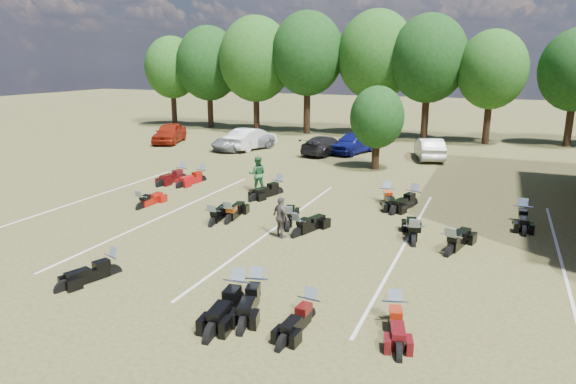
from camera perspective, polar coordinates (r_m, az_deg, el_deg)
The scene contains 30 objects.
ground at distance 16.52m, azimuth 4.07°, elevation -8.22°, with size 160.00×160.00×0.00m, color brown.
car_0 at distance 41.79m, azimuth -13.04°, elevation 6.41°, with size 1.85×4.59×1.56m, color maroon.
car_1 at distance 37.96m, azimuth -4.13°, elevation 5.95°, with size 1.64×4.72×1.55m, color silver.
car_2 at distance 37.70m, azimuth -5.08°, elevation 5.71°, with size 2.23×4.83×1.34m, color gray.
car_3 at distance 35.78m, azimuth 4.15°, elevation 5.21°, with size 1.80×4.43×1.29m, color black.
car_4 at distance 36.43m, azimuth 7.28°, elevation 5.49°, with size 1.79×4.46×1.52m, color #0D115C.
car_5 at distance 35.13m, azimuth 15.43°, elevation 4.67°, with size 1.50×4.29×1.41m, color #AFB0AB.
person_green at distance 25.34m, azimuth -3.41°, elevation 1.99°, with size 0.88×0.68×1.81m, color #266534.
person_grey at distance 18.79m, azimuth -0.78°, elevation -2.82°, with size 0.91×0.38×1.55m, color #59514C.
motorcycle_2 at distance 16.78m, azimuth -18.93°, elevation -8.63°, with size 0.68×2.12×1.18m, color black, non-canonical shape.
motorcycle_3 at distance 14.14m, azimuth -5.63°, elevation -12.33°, with size 0.79×2.47×1.38m, color black, non-canonical shape.
motorcycle_4 at distance 14.35m, azimuth -3.58°, elevation -11.87°, with size 0.73×2.30×1.28m, color black, non-canonical shape.
motorcycle_5 at distance 13.38m, azimuth 2.33°, elevation -13.91°, with size 0.65×2.04×1.14m, color black, non-canonical shape.
motorcycle_6 at distance 13.48m, azimuth 11.69°, elevation -14.01°, with size 0.67×2.11×1.18m, color #4C0A0E, non-canonical shape.
motorcycle_7 at distance 23.55m, azimuth -16.02°, elevation -1.79°, with size 0.66×2.07×1.16m, color maroon, non-canonical shape.
motorcycle_8 at distance 20.86m, azimuth -6.60°, elevation -3.39°, with size 0.72×2.26×1.26m, color black, non-canonical shape.
motorcycle_9 at distance 19.91m, azimuth -0.03°, elevation -4.17°, with size 0.78×2.44×1.36m, color black, non-canonical shape.
motorcycle_10 at distance 20.62m, azimuth -8.36°, elevation -3.66°, with size 0.69×2.17×1.21m, color black, non-canonical shape.
motorcycle_11 at distance 19.16m, azimuth 1.07°, elevation -4.93°, with size 0.73×2.29×1.28m, color black, non-canonical shape.
motorcycle_12 at distance 18.25m, azimuth 17.51°, elevation -6.63°, with size 0.77×2.43×1.35m, color black, non-canonical shape.
motorcycle_13 at distance 18.90m, azimuth 13.73°, elevation -5.63°, with size 0.77×2.43×1.35m, color black, non-canonical shape.
motorcycle_14 at distance 28.73m, azimuth -11.67°, elevation 1.36°, with size 0.77×2.40×1.34m, color #3D080A, non-canonical shape.
motorcycle_15 at distance 28.14m, azimuth -9.56°, elevation 1.19°, with size 0.73×2.28×1.27m, color #9C0B0E, non-canonical shape.
motorcycle_16 at distance 25.15m, azimuth -1.13°, elevation -0.19°, with size 0.76×2.38×1.32m, color black, non-canonical shape.
motorcycle_17 at distance 24.05m, azimuth 10.86°, elevation -1.14°, with size 0.77×2.41×1.35m, color black, non-canonical shape.
motorcycle_19 at distance 23.84m, azimuth 13.69°, elevation -1.44°, with size 0.77×2.42×1.35m, color black, non-canonical shape.
motorcycle_20 at distance 22.91m, azimuth 24.48°, elevation -3.00°, with size 0.75×2.36×1.31m, color black, non-canonical shape.
tree_line at distance 43.87m, azimuth 15.44°, elevation 13.88°, with size 56.00×6.00×9.79m.
young_tree_midfield at distance 30.91m, azimuth 9.88°, elevation 8.17°, with size 3.20×3.20×4.70m.
parking_lines at distance 20.15m, azimuth -1.32°, elevation -3.92°, with size 20.10×14.00×0.01m.
Camera 1 is at (4.75, -14.49, 6.35)m, focal length 32.00 mm.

